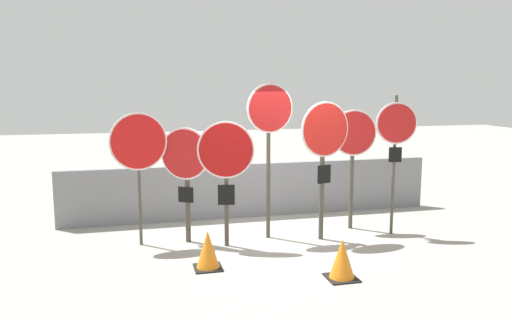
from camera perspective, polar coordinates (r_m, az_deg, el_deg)
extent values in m
plane|color=gray|center=(8.77, 1.76, -8.72)|extent=(40.00, 40.00, 0.00)
cube|color=slate|center=(9.92, -0.35, -3.46)|extent=(7.42, 0.12, 1.07)
cylinder|color=#474238|center=(8.29, -13.22, -2.37)|extent=(0.05, 0.05, 2.13)
cylinder|color=white|center=(8.14, -13.30, 2.06)|extent=(0.92, 0.21, 0.93)
cylinder|color=red|center=(8.13, -13.27, 2.05)|extent=(0.86, 0.19, 0.87)
cylinder|color=#474238|center=(8.33, -7.85, -2.94)|extent=(0.09, 0.09, 1.91)
cylinder|color=white|center=(8.17, -8.13, 0.71)|extent=(0.75, 0.45, 0.86)
cylinder|color=red|center=(8.16, -8.18, 0.70)|extent=(0.70, 0.42, 0.80)
cube|color=black|center=(8.29, -8.03, -3.95)|extent=(0.24, 0.15, 0.26)
cylinder|color=#474238|center=(8.05, -3.42, -2.95)|extent=(0.07, 0.07, 2.00)
cylinder|color=white|center=(7.89, -3.46, 1.16)|extent=(0.90, 0.20, 0.91)
cylinder|color=#AD0F0F|center=(7.87, -3.46, 1.14)|extent=(0.84, 0.19, 0.85)
cube|color=black|center=(8.02, -3.41, -3.99)|extent=(0.27, 0.08, 0.33)
cylinder|color=#474238|center=(8.42, 1.42, -0.49)|extent=(0.07, 0.07, 2.56)
cylinder|color=white|center=(8.27, 1.61, 5.92)|extent=(0.82, 0.15, 0.82)
cylinder|color=red|center=(8.25, 1.66, 5.91)|extent=(0.76, 0.14, 0.76)
cylinder|color=#474238|center=(8.43, 7.55, -1.50)|extent=(0.08, 0.08, 2.28)
cylinder|color=white|center=(8.28, 7.90, 3.49)|extent=(0.90, 0.24, 0.92)
cylinder|color=red|center=(8.26, 7.98, 3.48)|extent=(0.84, 0.22, 0.86)
cube|color=black|center=(8.38, 7.80, -1.62)|extent=(0.25, 0.08, 0.31)
cylinder|color=#474238|center=(9.19, 10.87, -1.70)|extent=(0.08, 0.08, 1.98)
cylinder|color=white|center=(9.02, 11.14, 3.07)|extent=(0.82, 0.11, 0.83)
cylinder|color=red|center=(9.01, 11.18, 3.06)|extent=(0.76, 0.10, 0.77)
cylinder|color=#474238|center=(8.98, 15.47, -0.64)|extent=(0.05, 0.05, 2.43)
cylinder|color=white|center=(8.85, 15.77, 4.06)|extent=(0.71, 0.15, 0.72)
cylinder|color=red|center=(8.83, 15.81, 4.05)|extent=(0.65, 0.14, 0.66)
cube|color=black|center=(8.90, 15.62, 0.59)|extent=(0.22, 0.06, 0.26)
cube|color=black|center=(7.07, 9.76, -13.13)|extent=(0.41, 0.41, 0.02)
cone|color=orange|center=(6.97, 9.82, -10.98)|extent=(0.34, 0.34, 0.54)
cube|color=black|center=(7.36, -5.50, -12.15)|extent=(0.40, 0.40, 0.02)
cone|color=orange|center=(7.26, -5.53, -10.09)|extent=(0.33, 0.33, 0.54)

